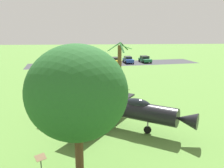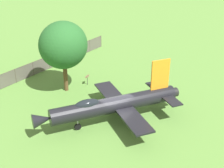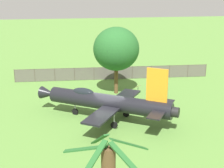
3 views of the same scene
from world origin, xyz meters
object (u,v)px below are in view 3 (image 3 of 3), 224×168
at_px(display_jet, 105,101).
at_px(shade_tree, 116,49).
at_px(shrub_by_tree, 77,75).
at_px(info_plaque, 138,88).
at_px(shrub_near_fence, 103,73).

xyz_separation_m(display_jet, shade_tree, (7.54, -2.39, 3.30)).
xyz_separation_m(display_jet, shrub_by_tree, (14.50, 1.59, -1.27)).
distance_m(shade_tree, info_plaque, 4.94).
bearing_deg(shade_tree, display_jet, 162.44).
relative_size(shade_tree, shrub_by_tree, 4.08).
bearing_deg(shrub_by_tree, shrub_near_fence, -90.76).
bearing_deg(shade_tree, info_plaque, -114.86).
distance_m(display_jet, shrub_by_tree, 14.65).
xyz_separation_m(display_jet, shrub_near_fence, (14.46, -1.91, -1.25)).
bearing_deg(shade_tree, shrub_near_fence, 3.91).
height_order(display_jet, shrub_by_tree, display_jet).
height_order(display_jet, shrub_near_fence, display_jet).
distance_m(display_jet, shade_tree, 8.57).
height_order(shrub_near_fence, info_plaque, info_plaque).
bearing_deg(shrub_near_fence, display_jet, 172.46).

